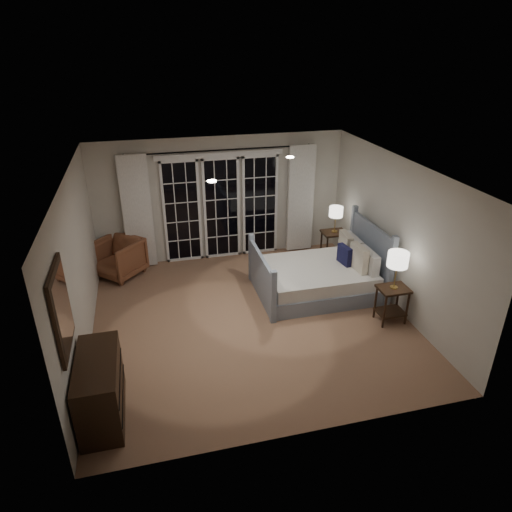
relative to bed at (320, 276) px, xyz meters
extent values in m
plane|color=#90644D|center=(-1.42, -0.56, -0.31)|extent=(5.00, 5.00, 0.00)
plane|color=white|center=(-1.42, -0.56, 2.19)|extent=(5.00, 5.00, 0.00)
cube|color=beige|center=(-3.92, -0.56, 0.94)|extent=(0.02, 5.00, 2.50)
cube|color=beige|center=(1.08, -0.56, 0.94)|extent=(0.02, 5.00, 2.50)
cube|color=beige|center=(-1.42, 1.94, 0.94)|extent=(5.00, 0.02, 2.50)
cube|color=beige|center=(-1.42, -3.06, 0.94)|extent=(5.00, 0.02, 2.50)
cube|color=black|center=(-2.22, 1.91, 0.74)|extent=(0.66, 0.02, 2.02)
cube|color=black|center=(-1.42, 1.91, 0.74)|extent=(0.66, 0.02, 2.02)
cube|color=black|center=(-0.62, 1.91, 0.74)|extent=(0.66, 0.02, 2.02)
cube|color=white|center=(-1.42, 1.90, 1.84)|extent=(2.50, 0.04, 0.10)
cylinder|color=black|center=(-1.42, 1.84, 1.94)|extent=(3.50, 0.03, 0.03)
cube|color=white|center=(-3.07, 1.82, 0.84)|extent=(0.55, 0.10, 2.25)
cube|color=white|center=(0.23, 1.82, 0.84)|extent=(0.55, 0.10, 2.25)
cylinder|color=white|center=(-0.62, 0.04, 2.18)|extent=(0.12, 0.12, 0.01)
cylinder|color=white|center=(-2.02, -0.96, 2.18)|extent=(0.12, 0.12, 0.01)
cube|color=slate|center=(-0.07, 0.00, -0.17)|extent=(1.91, 1.49, 0.28)
cube|color=silver|center=(-0.07, 0.00, 0.08)|extent=(1.85, 1.43, 0.23)
cube|color=slate|center=(0.95, 0.00, 0.29)|extent=(0.06, 1.49, 1.21)
cube|color=slate|center=(-1.09, 0.00, 0.11)|extent=(0.06, 1.49, 0.84)
cube|color=silver|center=(0.75, -0.32, 0.38)|extent=(0.14, 0.60, 0.36)
cube|color=silver|center=(0.75, 0.32, 0.38)|extent=(0.14, 0.60, 0.36)
cube|color=beige|center=(0.59, -0.28, 0.42)|extent=(0.16, 0.46, 0.45)
cube|color=beige|center=(0.59, 0.28, 0.42)|extent=(0.16, 0.46, 0.45)
cube|color=black|center=(0.45, 0.00, 0.37)|extent=(0.15, 0.35, 0.34)
cube|color=black|center=(0.77, -1.17, 0.28)|extent=(0.47, 0.38, 0.04)
cube|color=black|center=(0.77, -1.17, -0.14)|extent=(0.43, 0.34, 0.03)
cylinder|color=black|center=(0.57, -1.32, -0.02)|extent=(0.04, 0.04, 0.58)
cylinder|color=black|center=(0.97, -1.32, -0.02)|extent=(0.04, 0.04, 0.58)
cylinder|color=black|center=(0.57, -1.02, -0.02)|extent=(0.04, 0.04, 0.58)
cylinder|color=black|center=(0.97, -1.02, -0.02)|extent=(0.04, 0.04, 0.58)
cube|color=black|center=(0.74, 1.15, 0.30)|extent=(0.49, 0.39, 0.04)
cube|color=black|center=(0.74, 1.15, -0.14)|extent=(0.45, 0.35, 0.03)
cylinder|color=black|center=(0.54, 0.99, -0.01)|extent=(0.04, 0.04, 0.60)
cylinder|color=black|center=(0.95, 0.99, -0.01)|extent=(0.04, 0.04, 0.60)
cylinder|color=black|center=(0.54, 1.30, -0.01)|extent=(0.04, 0.04, 0.60)
cylinder|color=black|center=(0.95, 1.30, -0.01)|extent=(0.04, 0.04, 0.60)
cylinder|color=tan|center=(0.77, -1.17, 0.31)|extent=(0.12, 0.12, 0.02)
cylinder|color=tan|center=(0.77, -1.17, 0.50)|extent=(0.02, 0.02, 0.36)
cylinder|color=white|center=(0.77, -1.17, 0.80)|extent=(0.32, 0.32, 0.24)
cylinder|color=tan|center=(0.74, 1.15, 0.33)|extent=(0.12, 0.12, 0.02)
cylinder|color=tan|center=(0.74, 1.15, 0.50)|extent=(0.02, 0.02, 0.31)
cylinder|color=white|center=(0.74, 1.15, 0.75)|extent=(0.27, 0.27, 0.20)
imported|color=brown|center=(-3.52, 1.54, 0.06)|extent=(1.13, 1.14, 0.74)
cube|color=black|center=(-3.65, -2.18, 0.09)|extent=(0.48, 1.15, 0.82)
cube|color=black|center=(-3.41, -2.18, -0.04)|extent=(0.01, 1.13, 0.01)
cube|color=black|center=(-3.41, -2.18, 0.22)|extent=(0.01, 1.13, 0.01)
cube|color=black|center=(-3.89, -2.18, 1.24)|extent=(0.04, 0.85, 1.00)
cube|color=white|center=(-3.87, -2.18, 1.24)|extent=(0.01, 0.73, 0.88)
camera|label=1|loc=(-2.87, -6.72, 3.89)|focal=32.00mm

